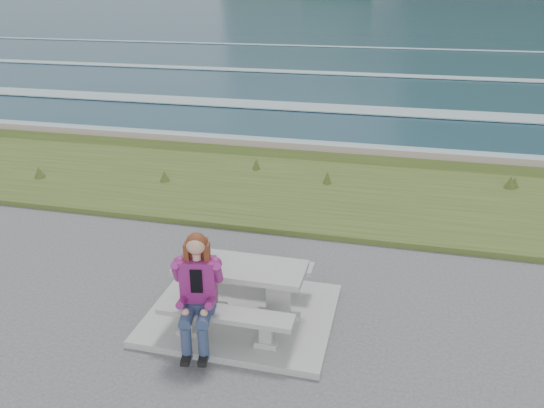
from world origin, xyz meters
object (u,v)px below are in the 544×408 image
bench_seaward (255,266)px  seated_woman (197,307)px  bench_landward (226,318)px  picnic_table (241,276)px

bench_seaward → seated_woman: 1.59m
bench_landward → bench_seaward: size_ratio=1.00×
picnic_table → bench_landward: bearing=-90.0°
seated_woman → bench_seaward: bearing=67.2°
bench_landward → seated_woman: size_ratio=1.19×
picnic_table → bench_seaward: picnic_table is taller
bench_seaward → seated_woman: size_ratio=1.19×
picnic_table → seated_woman: size_ratio=1.19×
picnic_table → bench_landward: (0.00, -0.70, -0.23)m
bench_landward → picnic_table: bearing=90.0°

